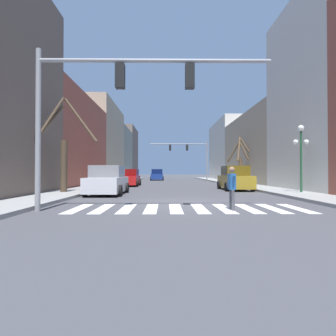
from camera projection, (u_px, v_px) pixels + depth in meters
ground_plane at (185, 204)px, 11.18m from camera, size 240.00×240.00×0.00m
sidewalk_left at (27, 202)px, 11.12m from camera, size 2.49×90.00×0.15m
building_row_left at (93, 143)px, 36.78m from camera, size 6.00×63.12×12.15m
building_row_right at (275, 136)px, 28.10m from camera, size 6.00×47.51×13.49m
crosswalk_stripes at (188, 208)px, 9.70m from camera, size 8.55×2.60×0.01m
traffic_signal_near at (112, 91)px, 9.10m from camera, size 8.18×0.28×5.64m
traffic_signal_far at (189, 152)px, 38.25m from camera, size 8.38×0.28×5.83m
street_lamp_right_corner at (301, 144)px, 15.69m from camera, size 0.95×0.36×4.01m
car_parked_left_mid at (235, 179)px, 19.47m from camera, size 2.04×4.14×1.80m
car_parked_right_near at (157, 175)px, 42.23m from camera, size 2.11×4.47×1.78m
car_at_intersection at (129, 178)px, 25.03m from camera, size 2.07×4.14×1.61m
car_parked_right_far at (108, 181)px, 15.67m from camera, size 2.14×4.22×1.73m
pedestrian_crossing_street at (233, 173)px, 26.54m from camera, size 0.75×0.34×1.76m
pedestrian_on_left_sidewalk at (96, 174)px, 24.37m from camera, size 0.50×0.59×1.62m
pedestrian_waiting_at_curb at (232, 184)px, 9.30m from camera, size 0.21×0.66×1.54m
street_tree_left_far at (63, 151)px, 15.65m from camera, size 3.63×1.91×5.77m
street_tree_left_mid at (240, 160)px, 27.86m from camera, size 2.61×2.31×5.01m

